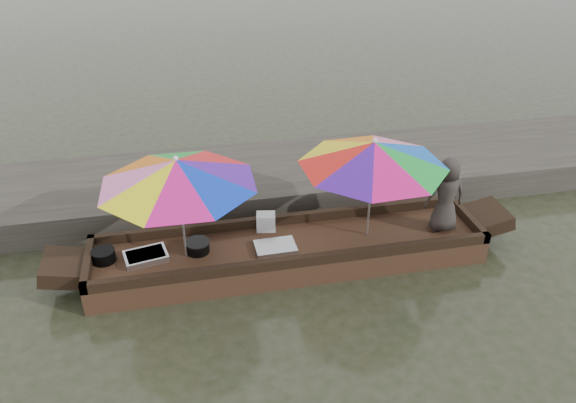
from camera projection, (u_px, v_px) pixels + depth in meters
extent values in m
plane|color=black|center=(289.00, 263.00, 8.33)|extent=(80.00, 80.00, 0.00)
cube|color=#2D2B26|center=(264.00, 180.00, 10.06)|extent=(22.00, 2.20, 0.50)
cube|color=black|center=(289.00, 253.00, 8.24)|extent=(5.71, 1.20, 0.35)
cylinder|color=black|center=(104.00, 256.00, 7.75)|extent=(0.32, 0.32, 0.17)
cube|color=silver|center=(146.00, 256.00, 7.80)|extent=(0.65, 0.51, 0.09)
cube|color=silver|center=(275.00, 247.00, 8.02)|extent=(0.59, 0.41, 0.06)
cylinder|color=black|center=(198.00, 247.00, 7.94)|extent=(0.33, 0.33, 0.15)
cube|color=silver|center=(266.00, 222.00, 8.42)|extent=(0.31, 0.27, 0.26)
imported|color=#2F2926|center=(446.00, 195.00, 8.21)|extent=(0.60, 0.42, 1.17)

